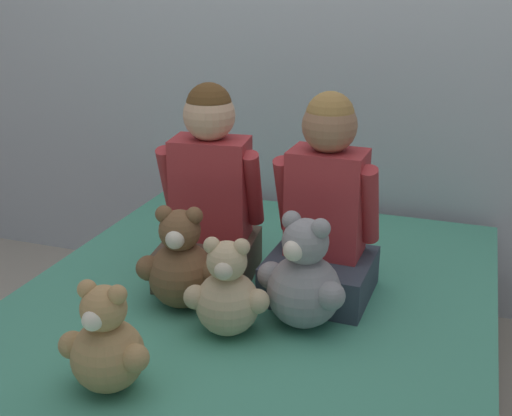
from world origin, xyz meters
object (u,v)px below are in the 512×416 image
at_px(child_on_left, 210,198).
at_px(bed, 238,378).
at_px(child_on_right, 325,212).
at_px(teddy_bear_between_children, 227,294).
at_px(teddy_bear_held_by_right_child, 304,280).
at_px(teddy_bear_at_foot_of_bed, 107,345).
at_px(teddy_bear_held_by_left_child, 181,265).

bearing_deg(child_on_left, bed, -60.24).
relative_size(child_on_right, teddy_bear_between_children, 2.20).
xyz_separation_m(child_on_left, teddy_bear_held_by_right_child, (0.38, -0.22, -0.12)).
distance_m(bed, child_on_left, 0.57).
xyz_separation_m(child_on_right, teddy_bear_between_children, (-0.19, -0.33, -0.14)).
distance_m(teddy_bear_held_by_right_child, teddy_bear_at_foot_of_bed, 0.57).
distance_m(bed, teddy_bear_between_children, 0.34).
height_order(child_on_left, teddy_bear_held_by_left_child, child_on_left).
distance_m(teddy_bear_held_by_left_child, teddy_bear_held_by_right_child, 0.37).
height_order(bed, teddy_bear_held_by_left_child, teddy_bear_held_by_left_child).
height_order(teddy_bear_held_by_right_child, teddy_bear_between_children, teddy_bear_held_by_right_child).
bearing_deg(bed, teddy_bear_held_by_right_child, 6.94).
height_order(child_on_right, teddy_bear_held_by_right_child, child_on_right).
height_order(child_on_right, teddy_bear_at_foot_of_bed, child_on_right).
bearing_deg(teddy_bear_held_by_right_child, teddy_bear_at_foot_of_bed, -110.63).
height_order(teddy_bear_held_by_left_child, teddy_bear_between_children, teddy_bear_held_by_left_child).
distance_m(bed, child_on_right, 0.57).
relative_size(child_on_left, teddy_bear_at_foot_of_bed, 2.23).
bearing_deg(teddy_bear_held_by_left_child, teddy_bear_at_foot_of_bed, -99.55).
xyz_separation_m(child_on_left, teddy_bear_at_foot_of_bed, (0.01, -0.66, -0.15)).
height_order(child_on_left, child_on_right, child_on_left).
height_order(bed, teddy_bear_at_foot_of_bed, teddy_bear_at_foot_of_bed).
bearing_deg(teddy_bear_held_by_left_child, bed, -14.84).
height_order(teddy_bear_between_children, teddy_bear_at_foot_of_bed, teddy_bear_between_children).
bearing_deg(teddy_bear_between_children, child_on_right, 49.41).
height_order(child_on_left, teddy_bear_held_by_right_child, child_on_left).
xyz_separation_m(teddy_bear_held_by_left_child, teddy_bear_at_foot_of_bed, (0.01, -0.43, -0.01)).
bearing_deg(child_on_left, teddy_bear_held_by_right_child, -37.85).
xyz_separation_m(child_on_right, teddy_bear_at_foot_of_bed, (-0.36, -0.66, -0.14)).
height_order(teddy_bear_held_by_right_child, teddy_bear_at_foot_of_bed, teddy_bear_held_by_right_child).
xyz_separation_m(bed, child_on_right, (0.19, 0.24, 0.47)).
bearing_deg(teddy_bear_held_by_left_child, teddy_bear_held_by_right_child, -9.26).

